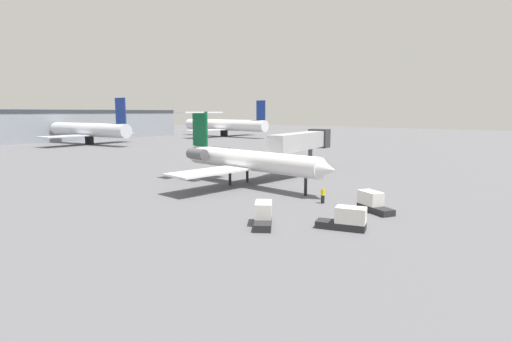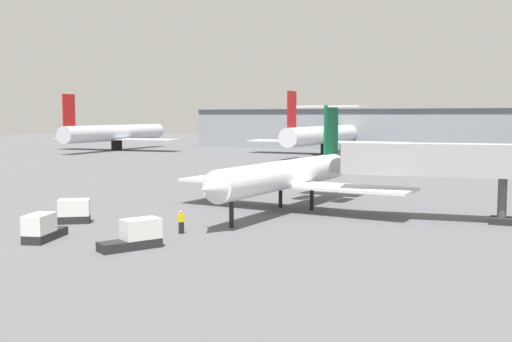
{
  "view_description": "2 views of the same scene",
  "coord_description": "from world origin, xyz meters",
  "px_view_note": "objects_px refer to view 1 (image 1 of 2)",
  "views": [
    {
      "loc": [
        -41.75,
        -33.2,
        9.53
      ],
      "look_at": [
        -4.51,
        -3.62,
        2.52
      ],
      "focal_mm": 28.16,
      "sensor_mm": 36.0,
      "label": 1
    },
    {
      "loc": [
        18.06,
        -50.12,
        8.5
      ],
      "look_at": [
        -4.63,
        -0.91,
        3.57
      ],
      "focal_mm": 42.53,
      "sensor_mm": 36.0,
      "label": 2
    }
  ],
  "objects_px": {
    "baggage_tug_spare": "(263,215)",
    "parked_airliner_centre": "(89,130)",
    "parked_airliner_east_mid": "(224,125)",
    "baggage_tug_trailing": "(346,220)",
    "ground_crew_marshaller": "(323,195)",
    "regional_jet": "(244,159)",
    "baggage_tug_lead": "(373,203)",
    "jet_bridge": "(304,141)"
  },
  "relations": [
    {
      "from": "baggage_tug_spare",
      "to": "parked_airliner_centre",
      "type": "distance_m",
      "value": 98.6
    },
    {
      "from": "parked_airliner_east_mid",
      "to": "parked_airliner_centre",
      "type": "bearing_deg",
      "value": 175.28
    },
    {
      "from": "baggage_tug_trailing",
      "to": "baggage_tug_spare",
      "type": "distance_m",
      "value": 6.9
    },
    {
      "from": "baggage_tug_trailing",
      "to": "ground_crew_marshaller",
      "type": "bearing_deg",
      "value": 40.56
    },
    {
      "from": "regional_jet",
      "to": "baggage_tug_trailing",
      "type": "relative_size",
      "value": 6.23
    },
    {
      "from": "baggage_tug_lead",
      "to": "baggage_tug_spare",
      "type": "relative_size",
      "value": 1.02
    },
    {
      "from": "ground_crew_marshaller",
      "to": "jet_bridge",
      "type": "bearing_deg",
      "value": 36.91
    },
    {
      "from": "baggage_tug_spare",
      "to": "baggage_tug_lead",
      "type": "bearing_deg",
      "value": -27.63
    },
    {
      "from": "regional_jet",
      "to": "ground_crew_marshaller",
      "type": "distance_m",
      "value": 14.1
    },
    {
      "from": "baggage_tug_spare",
      "to": "parked_airliner_east_mid",
      "type": "relative_size",
      "value": 0.1
    },
    {
      "from": "jet_bridge",
      "to": "parked_airliner_east_mid",
      "type": "height_order",
      "value": "parked_airliner_east_mid"
    },
    {
      "from": "regional_jet",
      "to": "baggage_tug_spare",
      "type": "relative_size",
      "value": 6.46
    },
    {
      "from": "baggage_tug_trailing",
      "to": "jet_bridge",
      "type": "bearing_deg",
      "value": 37.99
    },
    {
      "from": "regional_jet",
      "to": "ground_crew_marshaller",
      "type": "relative_size",
      "value": 15.59
    },
    {
      "from": "baggage_tug_lead",
      "to": "parked_airliner_centre",
      "type": "xyz_separation_m",
      "value": [
        25.39,
        97.25,
        3.43
      ]
    },
    {
      "from": "regional_jet",
      "to": "jet_bridge",
      "type": "xyz_separation_m",
      "value": [
        15.0,
        0.19,
        1.49
      ]
    },
    {
      "from": "baggage_tug_trailing",
      "to": "baggage_tug_spare",
      "type": "xyz_separation_m",
      "value": [
        -3.1,
        6.16,
        0.0
      ]
    },
    {
      "from": "regional_jet",
      "to": "baggage_tug_trailing",
      "type": "distance_m",
      "value": 22.45
    },
    {
      "from": "baggage_tug_lead",
      "to": "baggage_tug_spare",
      "type": "bearing_deg",
      "value": 152.37
    },
    {
      "from": "baggage_tug_lead",
      "to": "baggage_tug_spare",
      "type": "xyz_separation_m",
      "value": [
        -10.34,
        5.41,
        0.0
      ]
    },
    {
      "from": "jet_bridge",
      "to": "parked_airliner_centre",
      "type": "relative_size",
      "value": 0.53
    },
    {
      "from": "baggage_tug_spare",
      "to": "parked_airliner_east_mid",
      "type": "xyz_separation_m",
      "value": [
        89.17,
        87.43,
        3.56
      ]
    },
    {
      "from": "regional_jet",
      "to": "baggage_tug_trailing",
      "type": "xyz_separation_m",
      "value": [
        -10.46,
        -19.7,
        -2.57
      ]
    },
    {
      "from": "regional_jet",
      "to": "parked_airliner_centre",
      "type": "distance_m",
      "value": 81.38
    },
    {
      "from": "ground_crew_marshaller",
      "to": "parked_airliner_east_mid",
      "type": "xyz_separation_m",
      "value": [
        78.82,
        87.38,
        3.54
      ]
    },
    {
      "from": "ground_crew_marshaller",
      "to": "baggage_tug_lead",
      "type": "bearing_deg",
      "value": -90.11
    },
    {
      "from": "regional_jet",
      "to": "baggage_tug_lead",
      "type": "bearing_deg",
      "value": -99.65
    },
    {
      "from": "baggage_tug_trailing",
      "to": "parked_airliner_centre",
      "type": "bearing_deg",
      "value": 71.59
    },
    {
      "from": "ground_crew_marshaller",
      "to": "regional_jet",
      "type": "bearing_deg",
      "value": 76.61
    },
    {
      "from": "baggage_tug_trailing",
      "to": "parked_airliner_east_mid",
      "type": "xyz_separation_m",
      "value": [
        86.07,
        93.59,
        3.56
      ]
    },
    {
      "from": "parked_airliner_east_mid",
      "to": "ground_crew_marshaller",
      "type": "bearing_deg",
      "value": -132.05
    },
    {
      "from": "parked_airliner_east_mid",
      "to": "jet_bridge",
      "type": "bearing_deg",
      "value": -129.43
    },
    {
      "from": "regional_jet",
      "to": "ground_crew_marshaller",
      "type": "height_order",
      "value": "regional_jet"
    },
    {
      "from": "ground_crew_marshaller",
      "to": "baggage_tug_trailing",
      "type": "relative_size",
      "value": 0.4
    },
    {
      "from": "jet_bridge",
      "to": "baggage_tug_lead",
      "type": "bearing_deg",
      "value": -133.6
    },
    {
      "from": "baggage_tug_spare",
      "to": "parked_airliner_east_mid",
      "type": "height_order",
      "value": "parked_airliner_east_mid"
    },
    {
      "from": "baggage_tug_spare",
      "to": "baggage_tug_trailing",
      "type": "bearing_deg",
      "value": -63.32
    },
    {
      "from": "regional_jet",
      "to": "parked_airliner_centre",
      "type": "height_order",
      "value": "parked_airliner_centre"
    },
    {
      "from": "jet_bridge",
      "to": "parked_airliner_east_mid",
      "type": "relative_size",
      "value": 0.43
    },
    {
      "from": "jet_bridge",
      "to": "parked_airliner_east_mid",
      "type": "distance_m",
      "value": 95.42
    },
    {
      "from": "ground_crew_marshaller",
      "to": "parked_airliner_centre",
      "type": "xyz_separation_m",
      "value": [
        25.38,
        91.79,
        3.41
      ]
    },
    {
      "from": "regional_jet",
      "to": "baggage_tug_lead",
      "type": "distance_m",
      "value": 19.39
    }
  ]
}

